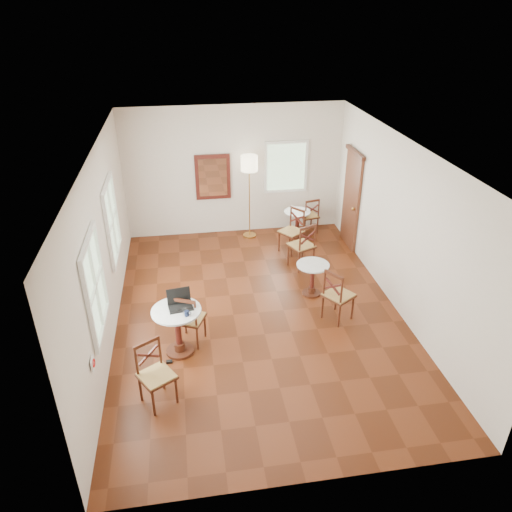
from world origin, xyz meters
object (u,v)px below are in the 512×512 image
Objects in this scene: chair_back_a at (309,216)px; power_adapter at (169,362)px; chair_near_a at (190,319)px; floor_lamp at (249,169)px; cafe_table_near at (178,326)px; water_glass at (185,311)px; mouse at (178,310)px; cafe_table_mid at (312,276)px; navy_mug at (187,313)px; cafe_table_back at (297,221)px; chair_mid_a at (302,246)px; chair_near_b at (156,374)px; chair_back_b at (292,231)px; laptop at (180,302)px; chair_mid_b at (338,295)px.

chair_back_a is 9.38× the size of power_adapter.
floor_lamp reaches higher than chair_near_a.
cafe_table_near is 0.41m from water_glass.
cafe_table_near is 0.33m from mouse.
cafe_table_mid is 0.73× the size of chair_back_a.
water_glass is (0.10, -0.10, 0.04)m from mouse.
floor_lamp is at bearing 69.68° from navy_mug.
cafe_table_back is 4.45m from chair_near_a.
chair_near_a reaches higher than cafe_table_back.
floor_lamp is at bearing 106.61° from cafe_table_mid.
mouse is at bearing 20.04° from chair_mid_a.
chair_back_a is 0.46× the size of floor_lamp.
cafe_table_near is 8.66× the size of mouse.
chair_near_b is at bearing 91.95° from chair_near_a.
chair_near_b is 0.97× the size of chair_back_b.
chair_back_b is 4.07m from water_glass.
chair_near_b is 2.35× the size of laptop.
water_glass is at bearing -45.31° from cafe_table_near.
chair_mid_b is at bearing -75.55° from cafe_table_mid.
laptop is (-1.66, -3.93, -0.77)m from floor_lamp.
cafe_table_back is 0.65× the size of chair_mid_b.
power_adapter is (-2.70, -3.37, -0.47)m from chair_back_b.
cafe_table_near reaches higher than power_adapter.
cafe_table_back is at bearing 53.76° from power_adapter.
chair_back_b is (2.34, 2.90, 0.03)m from chair_near_a.
navy_mug is at bearing -123.49° from cafe_table_back.
chair_back_a is (3.46, 5.01, -0.03)m from chair_near_b.
chair_back_b is (-0.21, 2.65, 0.00)m from chair_mid_b.
chair_back_b reaches higher than mouse.
mouse reaches higher than cafe_table_mid.
chair_back_a reaches higher than cafe_table_back.
cafe_table_mid is at bearing -96.66° from cafe_table_back.
chair_mid_b is at bearing -0.66° from laptop.
chair_mid_b reaches higher than cafe_table_back.
laptop reaches higher than chair_mid_b.
navy_mug is at bearing -79.37° from laptop.
cafe_table_mid is 1.59× the size of laptop.
navy_mug reaches higher than cafe_table_near.
cafe_table_near is 4.03m from chair_back_b.
floor_lamp reaches higher than cafe_table_mid.
water_glass is (0.07, -0.23, -0.01)m from laptop.
chair_mid_b is 2.71m from water_glass.
chair_mid_b is 2.42× the size of laptop.
cafe_table_near reaches higher than cafe_table_mid.
water_glass is (0.13, -0.13, 0.36)m from cafe_table_near.
chair_back_a reaches higher than mouse.
cafe_table_back is 1.46m from chair_mid_a.
laptop reaches higher than chair_back_b.
mouse is at bearing -74.46° from chair_back_b.
chair_mid_b is 9.36× the size of navy_mug.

